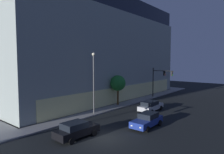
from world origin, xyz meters
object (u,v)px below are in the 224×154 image
(street_lamp_sidewalk, at_px, (94,76))
(car_black, at_px, (76,130))
(traffic_light_far_corner, at_px, (161,77))
(modern_building, at_px, (70,51))
(sidewalk_tree, at_px, (118,83))
(car_blue, at_px, (147,120))
(car_silver, at_px, (151,106))

(street_lamp_sidewalk, height_order, car_black, street_lamp_sidewalk)
(traffic_light_far_corner, distance_m, car_black, 25.35)
(traffic_light_far_corner, xyz_separation_m, street_lamp_sidewalk, (-17.71, 1.44, 1.13))
(traffic_light_far_corner, xyz_separation_m, car_black, (-24.90, -3.26, -3.44))
(modern_building, distance_m, sidewalk_tree, 18.09)
(car_black, bearing_deg, car_blue, -27.35)
(sidewalk_tree, bearing_deg, car_black, -157.78)
(sidewalk_tree, bearing_deg, modern_building, 77.60)
(modern_building, height_order, street_lamp_sidewalk, modern_building)
(car_blue, bearing_deg, modern_building, 68.16)
(modern_building, height_order, sidewalk_tree, modern_building)
(car_black, bearing_deg, traffic_light_far_corner, 7.46)
(modern_building, distance_m, car_black, 29.77)
(car_black, bearing_deg, street_lamp_sidewalk, 33.19)
(modern_building, bearing_deg, street_lamp_sidewalk, -120.41)
(sidewalk_tree, relative_size, car_black, 1.09)
(car_blue, bearing_deg, traffic_light_far_corner, 21.32)
(street_lamp_sidewalk, xyz_separation_m, car_black, (-7.19, -4.70, -4.57))
(traffic_light_far_corner, xyz_separation_m, car_blue, (-17.78, -6.94, -3.44))
(street_lamp_sidewalk, relative_size, car_blue, 1.81)
(traffic_light_far_corner, relative_size, car_black, 1.32)
(traffic_light_far_corner, relative_size, sidewalk_tree, 1.21)
(street_lamp_sidewalk, xyz_separation_m, car_blue, (-0.07, -8.38, -4.57))
(traffic_light_far_corner, distance_m, street_lamp_sidewalk, 17.80)
(car_blue, bearing_deg, car_silver, 25.48)
(street_lamp_sidewalk, height_order, car_silver, street_lamp_sidewalk)
(sidewalk_tree, bearing_deg, street_lamp_sidewalk, -171.77)
(sidewalk_tree, bearing_deg, traffic_light_far_corner, -12.34)
(traffic_light_far_corner, relative_size, car_blue, 1.28)
(street_lamp_sidewalk, bearing_deg, sidewalk_tree, 8.23)
(modern_building, relative_size, car_blue, 8.68)
(car_silver, bearing_deg, traffic_light_far_corner, 18.70)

